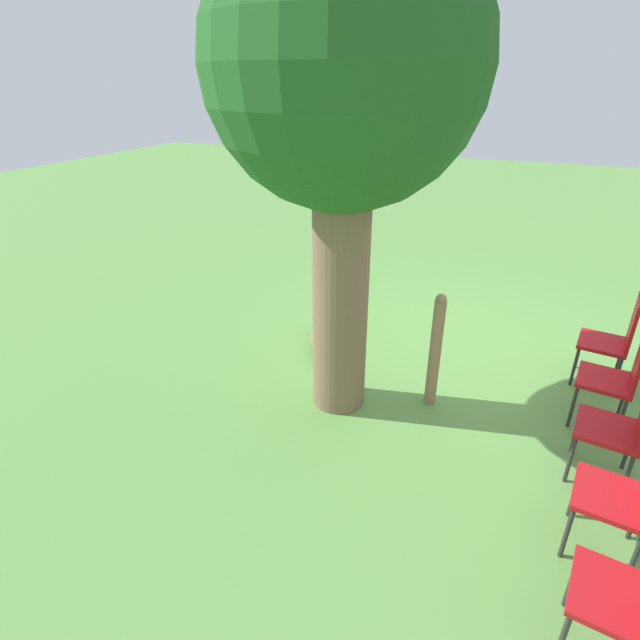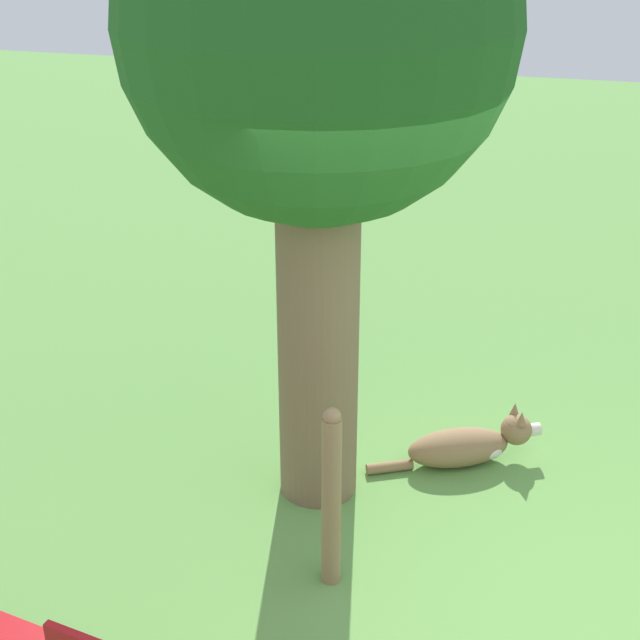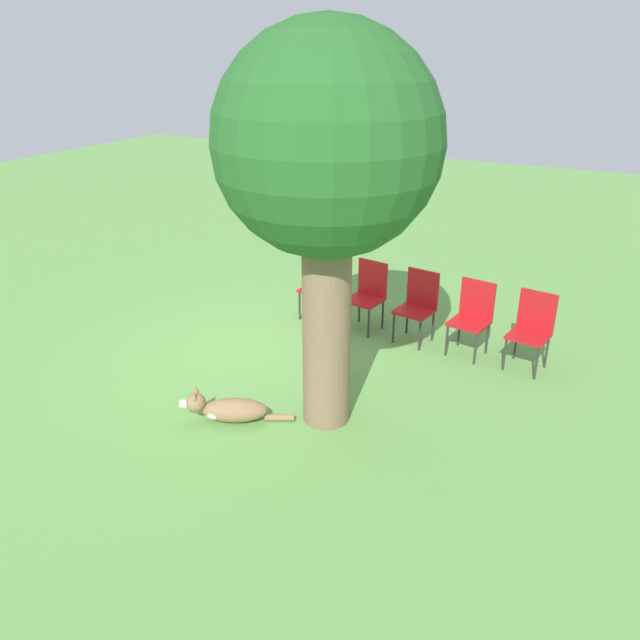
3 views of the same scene
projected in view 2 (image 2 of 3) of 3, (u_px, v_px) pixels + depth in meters
The scene contains 4 objects.
ground_plane at pixel (500, 609), 4.66m from camera, with size 30.00×30.00×0.00m, color #609947.
oak_tree at pixel (318, 43), 4.44m from camera, with size 2.03×2.03×3.82m.
dog at pixel (469, 445), 5.80m from camera, with size 0.63×1.08×0.38m.
fence_post at pixel (331, 497), 4.63m from camera, with size 0.10×0.10×1.09m.
Camera 2 is at (-3.66, -0.05, 3.40)m, focal length 50.00 mm.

